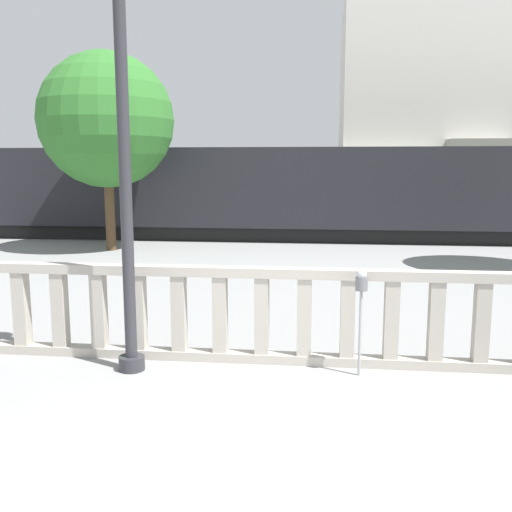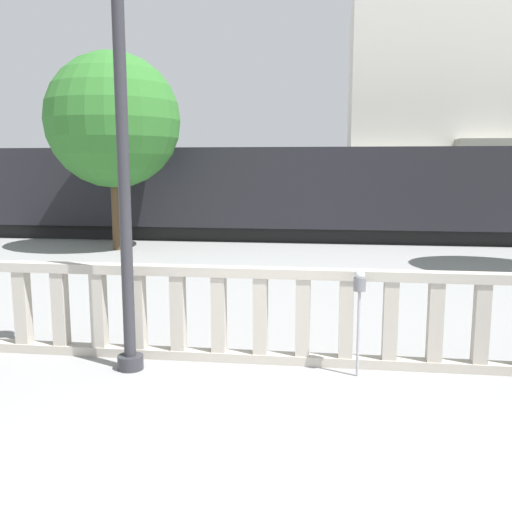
% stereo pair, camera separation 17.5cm
% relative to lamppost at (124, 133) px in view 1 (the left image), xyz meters
% --- Properties ---
extents(ground_plane, '(160.00, 160.00, 0.00)m').
position_rel_lamppost_xyz_m(ground_plane, '(2.09, -2.02, -3.28)').
color(ground_plane, gray).
extents(balustrade, '(12.88, 0.24, 1.41)m').
position_rel_lamppost_xyz_m(balustrade, '(2.09, 0.54, -2.57)').
color(balustrade, '#ADA599').
rests_on(balustrade, ground).
extents(lamppost, '(0.42, 0.42, 5.64)m').
position_rel_lamppost_xyz_m(lamppost, '(0.00, 0.00, 0.00)').
color(lamppost, '#2D2D33').
rests_on(lamppost, ground).
extents(parking_meter, '(0.17, 0.17, 1.48)m').
position_rel_lamppost_xyz_m(parking_meter, '(3.17, 0.16, -2.09)').
color(parking_meter, '#99999E').
rests_on(parking_meter, ground).
extents(train_near, '(29.58, 2.84, 4.11)m').
position_rel_lamppost_xyz_m(train_near, '(1.78, 14.72, -1.44)').
color(train_near, black).
rests_on(train_near, ground).
extents(train_far, '(18.73, 2.97, 4.02)m').
position_rel_lamppost_xyz_m(train_far, '(1.85, 20.20, -1.47)').
color(train_far, black).
rests_on(train_far, ground).
extents(building_block, '(10.74, 8.52, 11.10)m').
position_rel_lamppost_xyz_m(building_block, '(8.93, 24.20, 2.27)').
color(building_block, beige).
rests_on(building_block, ground).
extents(tree_right, '(4.43, 4.43, 6.54)m').
position_rel_lamppost_xyz_m(tree_right, '(-4.48, 11.07, 1.04)').
color(tree_right, '#4C3823').
rests_on(tree_right, ground).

